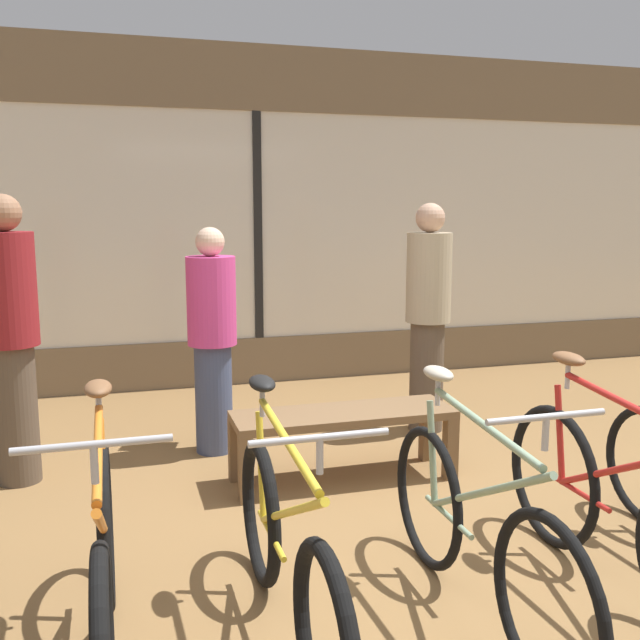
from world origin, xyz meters
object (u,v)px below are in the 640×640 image
bicycle_center (476,532)px  bicycle_center_right (616,507)px  customer_by_window (10,329)px  customer_mid_floor (428,313)px  bicycle_left (105,573)px  customer_near_rack (213,333)px  display_bench (343,423)px  bicycle_center_left (286,556)px

bicycle_center → bicycle_center_right: 0.70m
customer_by_window → customer_mid_floor: size_ratio=1.03×
bicycle_left → customer_near_rack: (0.73, 2.34, 0.46)m
bicycle_center_right → customer_by_window: (-2.73, 2.17, 0.58)m
bicycle_left → bicycle_center: bearing=-2.7°
customer_near_rack → customer_by_window: size_ratio=0.88×
bicycle_center_right → bicycle_left: bearing=178.6°
bicycle_center → display_bench: 1.62m
bicycle_center_left → customer_mid_floor: customer_mid_floor is taller
display_bench → customer_by_window: 2.14m
bicycle_center_left → bicycle_center: bicycle_center is taller
bicycle_left → display_bench: bicycle_left is taller
bicycle_left → bicycle_center: bicycle_left is taller
customer_near_rack → customer_by_window: bearing=-170.1°
bicycle_center → bicycle_center_left: bearing=176.3°
display_bench → customer_by_window: (-1.98, 0.57, 0.61)m
bicycle_center → bicycle_center_right: size_ratio=0.97×
bicycle_center_left → customer_mid_floor: bearing=54.4°
bicycle_center → bicycle_center_right: bearing=1.2°
bicycle_center_left → display_bench: 1.74m
customer_near_rack → customer_mid_floor: bearing=0.3°
bicycle_center_left → bicycle_center: (0.80, -0.05, 0.01)m
bicycle_left → bicycle_center: size_ratio=1.02×
bicycle_center_left → bicycle_center_right: size_ratio=0.99×
bicycle_center_right → customer_mid_floor: customer_mid_floor is taller
customer_mid_floor → customer_by_window: bearing=-175.5°
display_bench → bicycle_center_right: bearing=-64.8°
bicycle_center_left → bicycle_center: bearing=-3.7°
bicycle_center_right → customer_near_rack: bearing=121.3°
bicycle_center_right → customer_near_rack: (-1.46, 2.39, 0.45)m
bicycle_left → customer_near_rack: 2.49m
bicycle_center → customer_by_window: 3.04m
bicycle_left → customer_near_rack: bearing=72.6°
bicycle_left → customer_by_window: bearing=104.4°
bicycle_center_right → customer_near_rack: customer_near_rack is taller
bicycle_center_right → customer_near_rack: size_ratio=1.08×
bicycle_center → display_bench: bearing=91.8°
bicycle_left → bicycle_center_right: bearing=-1.4°
bicycle_center_left → customer_by_window: bearing=119.9°
display_bench → customer_near_rack: size_ratio=0.88×
display_bench → bicycle_center_left: bearing=-115.7°
customer_near_rack → bicycle_center: bearing=-72.6°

